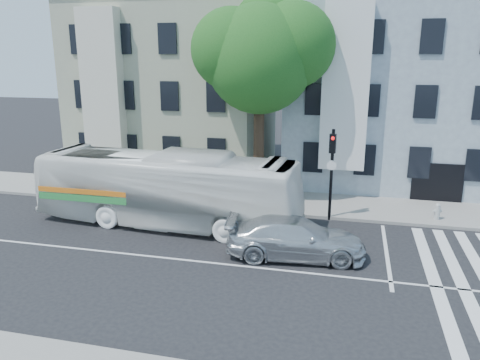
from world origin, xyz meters
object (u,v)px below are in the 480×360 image
(bus, at_px, (167,189))
(fire_hydrant, at_px, (437,211))
(sedan, at_px, (296,238))
(traffic_signal, at_px, (332,163))

(bus, bearing_deg, fire_hydrant, -71.45)
(sedan, bearing_deg, traffic_signal, -19.60)
(sedan, xyz_separation_m, fire_hydrant, (6.05, 5.50, -0.23))
(sedan, relative_size, traffic_signal, 1.23)
(bus, xyz_separation_m, fire_hydrant, (12.33, 3.26, -1.18))
(fire_hydrant, bearing_deg, traffic_signal, -169.71)
(bus, relative_size, fire_hydrant, 15.62)
(sedan, distance_m, fire_hydrant, 8.18)
(bus, distance_m, traffic_signal, 7.79)
(fire_hydrant, bearing_deg, sedan, -137.75)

